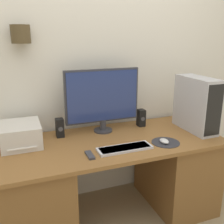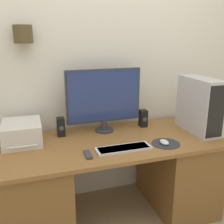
% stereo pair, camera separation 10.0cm
% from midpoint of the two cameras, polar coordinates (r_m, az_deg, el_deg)
% --- Properties ---
extents(wall_back, '(6.40, 0.20, 2.70)m').
position_cam_midpoint_polar(wall_back, '(2.39, -5.01, 11.99)').
color(wall_back, silver).
rests_on(wall_back, ground_plane).
extents(desk, '(1.77, 0.77, 0.72)m').
position_cam_midpoint_polar(desk, '(2.28, -1.16, -14.20)').
color(desk, brown).
rests_on(desk, ground_plane).
extents(monitor, '(0.65, 0.16, 0.55)m').
position_cam_midpoint_polar(monitor, '(2.24, -3.35, 3.12)').
color(monitor, '#333338').
rests_on(monitor, desk).
extents(keyboard, '(0.41, 0.13, 0.02)m').
position_cam_midpoint_polar(keyboard, '(1.96, 1.33, -7.90)').
color(keyboard, silver).
rests_on(keyboard, desk).
extents(mousepad, '(0.22, 0.22, 0.00)m').
position_cam_midpoint_polar(mousepad, '(2.11, 10.27, -6.54)').
color(mousepad, '#2D2D33').
rests_on(mousepad, desk).
extents(mouse, '(0.06, 0.09, 0.03)m').
position_cam_midpoint_polar(mouse, '(2.09, 9.96, -6.25)').
color(mouse, silver).
rests_on(mouse, mousepad).
extents(computer_tower, '(0.17, 0.45, 0.47)m').
position_cam_midpoint_polar(computer_tower, '(2.39, 16.81, 1.63)').
color(computer_tower, '#B2B2B7').
rests_on(computer_tower, desk).
extents(printer, '(0.29, 0.35, 0.17)m').
position_cam_midpoint_polar(printer, '(2.15, -20.47, -4.62)').
color(printer, beige).
rests_on(printer, desk).
extents(speaker_left, '(0.06, 0.08, 0.16)m').
position_cam_midpoint_polar(speaker_left, '(2.23, -12.56, -3.37)').
color(speaker_left, black).
rests_on(speaker_left, desk).
extents(speaker_right, '(0.06, 0.08, 0.16)m').
position_cam_midpoint_polar(speaker_right, '(2.44, 5.18, -1.27)').
color(speaker_right, black).
rests_on(speaker_right, desk).
extents(remote_control, '(0.04, 0.13, 0.02)m').
position_cam_midpoint_polar(remote_control, '(1.87, -6.39, -9.32)').
color(remote_control, '#38383D').
rests_on(remote_control, desk).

